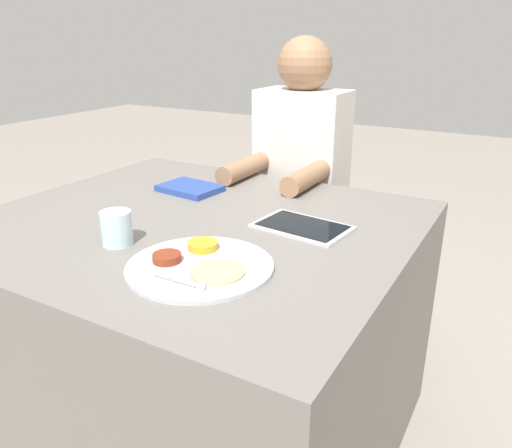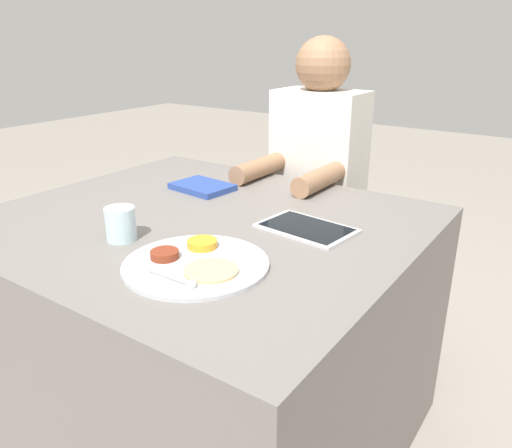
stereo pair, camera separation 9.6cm
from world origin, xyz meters
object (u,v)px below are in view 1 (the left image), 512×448
Objects in this scene: person_diner at (299,205)px; red_notebook at (190,189)px; thali_tray at (199,265)px; drinking_glass at (117,228)px; tablet_device at (302,227)px.

red_notebook is at bearing -113.12° from person_diner.
drinking_glass reaches higher than thali_tray.
tablet_device is 0.49m from drinking_glass.
thali_tray is at bearing -51.06° from red_notebook.
tablet_device is at bearing 73.99° from thali_tray.
thali_tray is at bearing -2.32° from drinking_glass.
thali_tray is 1.60× the size of red_notebook.
tablet_device is (0.10, 0.34, -0.00)m from thali_tray.
person_diner is 14.31× the size of drinking_glass.
tablet_device is at bearing -14.62° from red_notebook.
tablet_device is (0.47, -0.12, -0.00)m from red_notebook.
drinking_glass is at bearing -94.94° from person_diner.
red_notebook is 0.17× the size of person_diner.
thali_tray reaches higher than tablet_device.
red_notebook is at bearing 104.39° from drinking_glass.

